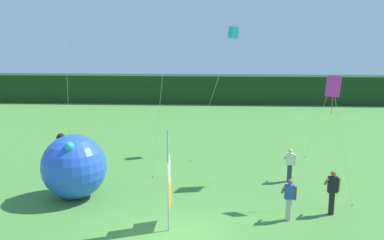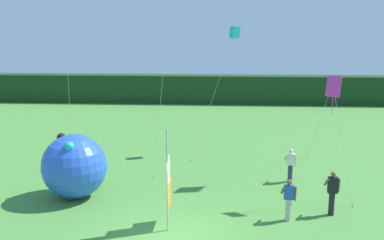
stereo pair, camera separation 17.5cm
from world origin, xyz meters
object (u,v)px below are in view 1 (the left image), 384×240
object	(u,v)px
person_far_left	(290,164)
kite_magenta_diamond_4	(334,92)
kite_cyan_box_1	(233,33)
person_near_banner	(332,191)
person_mid_field	(289,198)
banner_flag	(169,180)
inflatable_balloon	(74,166)

from	to	relation	value
person_far_left	kite_magenta_diamond_4	bearing A→B (deg)	-64.76
kite_cyan_box_1	kite_magenta_diamond_4	world-z (taller)	kite_cyan_box_1
person_near_banner	person_mid_field	size ratio (longest dim) A/B	1.09
banner_flag	person_near_banner	xyz separation A→B (m)	(6.12, 1.47, -0.83)
banner_flag	inflatable_balloon	world-z (taller)	banner_flag
person_mid_field	kite_cyan_box_1	world-z (taller)	kite_cyan_box_1
banner_flag	person_far_left	bearing A→B (deg)	45.56
banner_flag	person_near_banner	world-z (taller)	banner_flag
person_near_banner	person_far_left	bearing A→B (deg)	104.85
person_mid_field	person_far_left	bearing A→B (deg)	80.42
person_near_banner	kite_cyan_box_1	distance (m)	11.63
banner_flag	person_mid_field	bearing A→B (deg)	10.92
inflatable_balloon	person_far_left	bearing A→B (deg)	15.29
person_mid_field	person_near_banner	bearing A→B (deg)	19.69
banner_flag	inflatable_balloon	distance (m)	5.08
inflatable_balloon	kite_magenta_diamond_4	bearing A→B (deg)	0.65
person_mid_field	banner_flag	bearing A→B (deg)	-169.08
person_mid_field	kite_magenta_diamond_4	xyz separation A→B (m)	(1.90, 1.92, 3.76)
inflatable_balloon	kite_magenta_diamond_4	world-z (taller)	kite_magenta_diamond_4
inflatable_balloon	kite_magenta_diamond_4	distance (m)	11.09
person_mid_field	inflatable_balloon	distance (m)	8.91
person_mid_field	person_far_left	xyz separation A→B (m)	(0.74, 4.38, -0.01)
person_far_left	banner_flag	bearing A→B (deg)	-134.44
kite_cyan_box_1	person_near_banner	bearing A→B (deg)	-69.11
person_near_banner	inflatable_balloon	world-z (taller)	inflatable_balloon
person_far_left	inflatable_balloon	xyz separation A→B (m)	(-9.45, -2.58, 0.53)
banner_flag	person_far_left	size ratio (longest dim) A/B	2.31
kite_magenta_diamond_4	person_mid_field	bearing A→B (deg)	-134.69
person_near_banner	person_mid_field	xyz separation A→B (m)	(-1.74, -0.62, -0.08)
person_mid_field	inflatable_balloon	bearing A→B (deg)	168.33
kite_magenta_diamond_4	inflatable_balloon	bearing A→B (deg)	-179.35
banner_flag	person_mid_field	xyz separation A→B (m)	(4.39, 0.85, -0.91)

